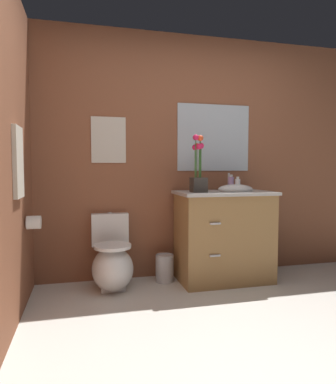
{
  "coord_description": "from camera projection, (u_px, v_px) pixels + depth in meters",
  "views": [
    {
      "loc": [
        -1.04,
        -1.8,
        1.12
      ],
      "look_at": [
        -0.26,
        1.33,
        0.9
      ],
      "focal_mm": 32.29,
      "sensor_mm": 36.0,
      "label": 1
    }
  ],
  "objects": [
    {
      "name": "lotion_bottle",
      "position": [
        231.0,
        183.0,
        3.57
      ],
      "size": [
        0.06,
        0.06,
        0.16
      ],
      "color": "#B28CBF",
      "rests_on": "vanity_cabinet"
    },
    {
      "name": "soap_bottle",
      "position": [
        238.0,
        185.0,
        3.46
      ],
      "size": [
        0.05,
        0.05,
        0.15
      ],
      "color": "white",
      "rests_on": "vanity_cabinet"
    },
    {
      "name": "wall_back",
      "position": [
        201.0,
        157.0,
        3.68
      ],
      "size": [
        4.67,
        0.05,
        2.5
      ],
      "primitive_type": "cube",
      "color": "brown",
      "rests_on": "ground_plane"
    },
    {
      "name": "hanging_towel",
      "position": [
        18.0,
        162.0,
        2.5
      ],
      "size": [
        0.03,
        0.28,
        0.52
      ],
      "primitive_type": "cube",
      "color": "beige"
    },
    {
      "name": "toilet_paper_roll",
      "position": [
        34.0,
        222.0,
        2.84
      ],
      "size": [
        0.11,
        0.11,
        0.11
      ],
      "primitive_type": "cylinder",
      "rotation": [
        0.0,
        1.57,
        0.0
      ],
      "color": "white"
    },
    {
      "name": "ground_plane",
      "position": [
        264.0,
        356.0,
        2.07
      ],
      "size": [
        10.01,
        10.01,
        0.0
      ],
      "primitive_type": "plane",
      "color": "beige"
    },
    {
      "name": "vanity_cabinet",
      "position": [
        224.0,
        235.0,
        3.45
      ],
      "size": [
        0.94,
        0.56,
        1.08
      ],
      "color": "#9E7242",
      "rests_on": "ground_plane"
    },
    {
      "name": "trash_bin",
      "position": [
        165.0,
        268.0,
        3.43
      ],
      "size": [
        0.18,
        0.18,
        0.27
      ],
      "color": "#B7B7BC",
      "rests_on": "ground_plane"
    },
    {
      "name": "flower_vase",
      "position": [
        198.0,
        172.0,
        3.28
      ],
      "size": [
        0.14,
        0.14,
        0.54
      ],
      "color": "#38332D",
      "rests_on": "vanity_cabinet"
    },
    {
      "name": "toilet",
      "position": [
        112.0,
        263.0,
        3.22
      ],
      "size": [
        0.38,
        0.59,
        0.69
      ],
      "color": "white",
      "rests_on": "ground_plane"
    },
    {
      "name": "wall_mirror",
      "position": [
        214.0,
        138.0,
        3.67
      ],
      "size": [
        0.8,
        0.01,
        0.7
      ],
      "primitive_type": "cube",
      "color": "#B2BCC6"
    },
    {
      "name": "wall_poster",
      "position": [
        109.0,
        140.0,
        3.4
      ],
      "size": [
        0.34,
        0.01,
        0.45
      ],
      "primitive_type": "cube",
      "color": "beige"
    }
  ]
}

